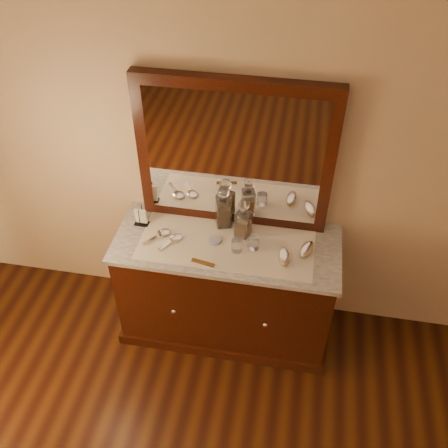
{
  "coord_description": "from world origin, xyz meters",
  "views": [
    {
      "loc": [
        0.39,
        -0.29,
        3.05
      ],
      "look_at": [
        0.0,
        1.85,
        1.1
      ],
      "focal_mm": 40.11,
      "sensor_mm": 36.0,
      "label": 1
    }
  ],
  "objects": [
    {
      "name": "comb",
      "position": [
        -0.11,
        1.75,
        0.86
      ],
      "size": [
        0.15,
        0.05,
        0.01
      ],
      "primitive_type": "cube",
      "rotation": [
        0.0,
        0.0,
        -0.19
      ],
      "color": "brown",
      "rests_on": "lace_runner"
    },
    {
      "name": "hand_mirror_outer",
      "position": [
        -0.43,
        1.94,
        0.86
      ],
      "size": [
        0.17,
        0.19,
        0.02
      ],
      "color": "silver",
      "rests_on": "lace_runner"
    },
    {
      "name": "brush_near",
      "position": [
        0.37,
        1.87,
        0.87
      ],
      "size": [
        0.08,
        0.16,
        0.04
      ],
      "color": "tan",
      "rests_on": "lace_runner"
    },
    {
      "name": "hand_mirror_inner",
      "position": [
        -0.33,
        1.92,
        0.86
      ],
      "size": [
        0.14,
        0.19,
        0.02
      ],
      "color": "silver",
      "rests_on": "lace_runner"
    },
    {
      "name": "knob_right",
      "position": [
        0.3,
        1.67,
        0.45
      ],
      "size": [
        0.04,
        0.04,
        0.04
      ],
      "primitive_type": "sphere",
      "color": "silver",
      "rests_on": "dresser_cabinet"
    },
    {
      "name": "dresser_plinth",
      "position": [
        0.0,
        1.96,
        0.04
      ],
      "size": [
        1.46,
        0.59,
        0.08
      ],
      "primitive_type": "cube",
      "color": "black",
      "rests_on": "floor"
    },
    {
      "name": "mirror_glass",
      "position": [
        0.0,
        2.17,
        1.35
      ],
      "size": [
        1.06,
        0.01,
        0.86
      ],
      "primitive_type": "cube",
      "color": "white",
      "rests_on": "marble_top"
    },
    {
      "name": "mirror_frame",
      "position": [
        0.0,
        2.2,
        1.35
      ],
      "size": [
        1.2,
        0.08,
        1.0
      ],
      "primitive_type": "cube",
      "color": "black",
      "rests_on": "marble_top"
    },
    {
      "name": "napkin_rack",
      "position": [
        -0.58,
        2.04,
        0.91
      ],
      "size": [
        0.1,
        0.06,
        0.14
      ],
      "color": "black",
      "rests_on": "marble_top"
    },
    {
      "name": "marble_top",
      "position": [
        0.0,
        1.96,
        0.83
      ],
      "size": [
        1.44,
        0.59,
        0.03
      ],
      "primitive_type": "cube",
      "color": "silver",
      "rests_on": "dresser_cabinet"
    },
    {
      "name": "lace_runner",
      "position": [
        0.0,
        1.94,
        0.85
      ],
      "size": [
        1.1,
        0.45,
        0.0
      ],
      "primitive_type": "cube",
      "color": "white",
      "rests_on": "marble_top"
    },
    {
      "name": "brush_far",
      "position": [
        0.5,
        1.96,
        0.88
      ],
      "size": [
        0.11,
        0.17,
        0.04
      ],
      "color": "tan",
      "rests_on": "lace_runner"
    },
    {
      "name": "pin_dish",
      "position": [
        -0.08,
        1.96,
        0.86
      ],
      "size": [
        0.1,
        0.1,
        0.01
      ],
      "primitive_type": "cylinder",
      "rotation": [
        0.0,
        0.0,
        0.32
      ],
      "color": "white",
      "rests_on": "lace_runner"
    },
    {
      "name": "knob_left",
      "position": [
        -0.3,
        1.67,
        0.45
      ],
      "size": [
        0.04,
        0.04,
        0.04
      ],
      "primitive_type": "sphere",
      "color": "silver",
      "rests_on": "dresser_cabinet"
    },
    {
      "name": "tumblers",
      "position": [
        0.12,
        1.92,
        0.89
      ],
      "size": [
        0.17,
        0.11,
        0.08
      ],
      "color": "white",
      "rests_on": "lace_runner"
    },
    {
      "name": "decanter_left",
      "position": [
        -0.05,
        2.12,
        0.97
      ],
      "size": [
        0.12,
        0.12,
        0.31
      ],
      "color": "brown",
      "rests_on": "lace_runner"
    },
    {
      "name": "decanter_right",
      "position": [
        0.09,
        2.05,
        0.96
      ],
      "size": [
        0.11,
        0.11,
        0.28
      ],
      "color": "brown",
      "rests_on": "lace_runner"
    },
    {
      "name": "dresser_cabinet",
      "position": [
        0.0,
        1.96,
        0.41
      ],
      "size": [
        1.4,
        0.55,
        0.82
      ],
      "primitive_type": "cube",
      "color": "black",
      "rests_on": "floor"
    }
  ]
}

